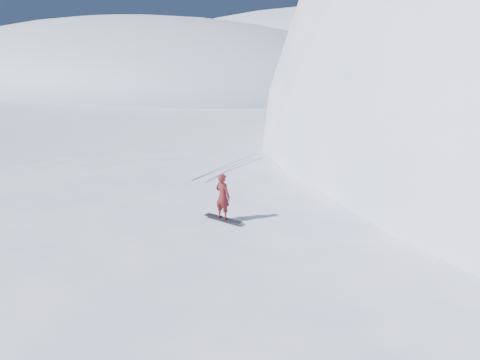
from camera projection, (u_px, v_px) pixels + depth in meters
The scene contains 9 objects.
ground at pixel (178, 265), 17.47m from camera, with size 400.00×400.00×0.00m, color white.
near_ridge at pixel (245, 244), 19.31m from camera, with size 36.00×28.00×4.80m, color white.
far_ridge_a at pixel (121, 83), 103.02m from camera, with size 120.00×70.00×28.00m, color white.
far_ridge_c at pixel (339, 76), 126.41m from camera, with size 140.00×90.00×36.00m, color white.
wind_bumps at pixel (202, 243), 19.45m from camera, with size 16.00×14.40×1.00m.
snowboard at pixel (223, 219), 15.44m from camera, with size 1.43×0.27×0.02m, color black.
snowboarder at pixel (223, 196), 15.22m from camera, with size 0.56×0.36×1.52m, color maroon.
vapor_plume at pixel (169, 95), 78.02m from camera, with size 8.52×6.82×5.97m, color white.
board_tracks at pixel (231, 165), 22.28m from camera, with size 1.30×5.98×0.04m.
Camera 1 is at (10.88, -11.82, 7.91)m, focal length 35.00 mm.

